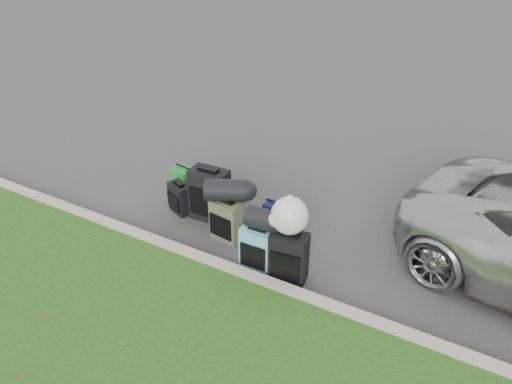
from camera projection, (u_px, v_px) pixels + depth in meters
The scene contains 12 objects.
ground at pixel (255, 232), 7.28m from camera, with size 120.00×120.00×0.00m, color #383535.
curb at pixel (218, 267), 6.50m from camera, with size 120.00×0.18×0.15m, color #9E937F.
suitcase_small_black at pixel (180, 198), 7.64m from camera, with size 0.38×0.21×0.47m, color black.
suitcase_large_black_left at pixel (210, 195), 7.41m from camera, with size 0.56×0.34×0.81m, color black.
suitcase_olive at pixel (227, 220), 7.01m from camera, with size 0.44×0.28×0.61m, color #3E3F2A.
suitcase_teal at pixel (258, 249), 6.45m from camera, with size 0.43×0.26×0.61m, color teal.
suitcase_large_black_right at pixel (289, 257), 6.24m from camera, with size 0.46×0.28×0.69m, color black.
tote_green at pixel (183, 179), 8.24m from camera, with size 0.34×0.27×0.38m, color #1C7F28.
tote_navy at pixel (273, 212), 7.50m from camera, with size 0.26×0.20×0.28m, color #16184F.
duffel_left at pixel (226, 190), 6.82m from camera, with size 0.31×0.31×0.57m, color black.
duffel_right at pixel (266, 220), 6.23m from camera, with size 0.28×0.28×0.50m, color black.
trash_bag at pixel (290, 216), 6.00m from camera, with size 0.47×0.47×0.47m, color silver.
Camera 1 is at (2.89, -5.16, 4.29)m, focal length 35.00 mm.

